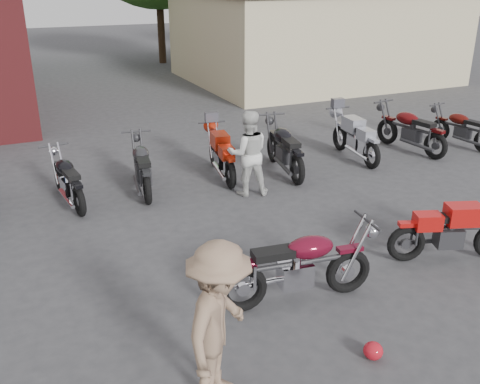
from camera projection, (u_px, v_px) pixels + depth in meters
name	position (u px, v px, depth m)	size (l,w,h in m)	color
ground	(352.00, 309.00, 7.20)	(90.00, 90.00, 0.00)	#343437
stucco_building	(313.00, 37.00, 22.44)	(10.00, 8.00, 3.50)	tan
vintage_motorcycle	(301.00, 262.00, 7.15)	(2.12, 0.70, 1.23)	#590B1C
sportbike	(454.00, 227.00, 8.25)	(1.92, 0.63, 1.11)	red
helmet	(373.00, 351.00, 6.23)	(0.23, 0.23, 0.21)	#A9121D
person_light	(248.00, 153.00, 10.66)	(0.84, 0.66, 1.73)	silver
person_tan	(219.00, 324.00, 5.38)	(1.18, 0.68, 1.82)	#8B6E55
row_bike_2	(67.00, 177.00, 10.33)	(1.88, 0.62, 1.09)	black
row_bike_3	(142.00, 164.00, 10.95)	(1.99, 0.66, 1.15)	#252527
row_bike_4	(221.00, 152.00, 11.72)	(1.98, 0.65, 1.15)	red
row_bike_5	(284.00, 146.00, 11.95)	(2.16, 0.71, 1.25)	black
row_bike_6	(355.00, 135.00, 12.87)	(2.05, 0.68, 1.19)	#91939E
row_bike_7	(410.00, 127.00, 13.42)	(2.13, 0.70, 1.24)	#4F090B
row_bike_8	(461.00, 126.00, 13.84)	(1.83, 0.61, 1.06)	#4A0D09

